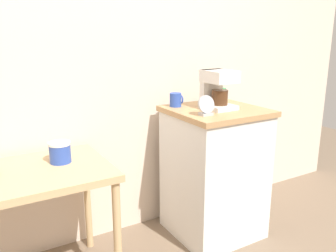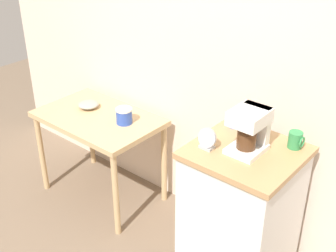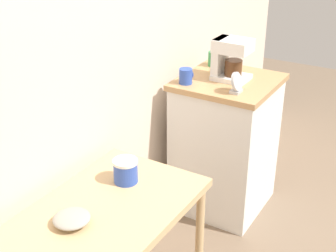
{
  "view_description": "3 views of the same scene",
  "coord_description": "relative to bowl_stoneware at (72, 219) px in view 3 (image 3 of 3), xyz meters",
  "views": [
    {
      "loc": [
        -0.86,
        -1.82,
        1.43
      ],
      "look_at": [
        0.18,
        -0.05,
        0.89
      ],
      "focal_mm": 37.47,
      "sensor_mm": 36.0,
      "label": 1
    },
    {
      "loc": [
        1.65,
        -1.9,
        2.25
      ],
      "look_at": [
        0.07,
        -0.02,
        0.93
      ],
      "focal_mm": 47.21,
      "sensor_mm": 36.0,
      "label": 2
    },
    {
      "loc": [
        -2.03,
        -1.1,
        1.98
      ],
      "look_at": [
        -0.2,
        -0.0,
        0.95
      ],
      "focal_mm": 50.93,
      "sensor_mm": 36.0,
      "label": 3
    }
  ],
  "objects": [
    {
      "name": "ground_plane",
      "position": [
        0.83,
        -0.09,
        -0.75
      ],
      "size": [
        8.0,
        8.0,
        0.0
      ],
      "primitive_type": "plane",
      "color": "#7A6651"
    },
    {
      "name": "back_wall",
      "position": [
        0.93,
        0.36,
        0.65
      ],
      "size": [
        4.4,
        0.1,
        2.8
      ],
      "primitive_type": "cube",
      "color": "beige",
      "rests_on": "ground_plane"
    },
    {
      "name": "wooden_table",
      "position": [
        0.16,
        -0.05,
        -0.12
      ],
      "size": [
        0.94,
        0.6,
        0.72
      ],
      "color": "tan",
      "rests_on": "ground_plane"
    },
    {
      "name": "kitchen_counter",
      "position": [
        1.45,
        -0.06,
        -0.29
      ],
      "size": [
        0.61,
        0.6,
        0.93
      ],
      "color": "white",
      "rests_on": "ground_plane"
    },
    {
      "name": "bowl_stoneware",
      "position": [
        0.0,
        0.0,
        0.0
      ],
      "size": [
        0.16,
        0.16,
        0.05
      ],
      "color": "#9E998C",
      "rests_on": "wooden_table"
    },
    {
      "name": "canister_enamel",
      "position": [
        0.39,
        0.0,
        0.03
      ],
      "size": [
        0.12,
        0.12,
        0.12
      ],
      "color": "#2D4CAD",
      "rests_on": "wooden_table"
    },
    {
      "name": "coffee_maker",
      "position": [
        1.45,
        -0.05,
        0.32
      ],
      "size": [
        0.18,
        0.22,
        0.26
      ],
      "color": "white",
      "rests_on": "kitchen_counter"
    },
    {
      "name": "mug_tall_green",
      "position": [
        1.64,
        0.14,
        0.23
      ],
      "size": [
        0.09,
        0.08,
        0.1
      ],
      "color": "#338C4C",
      "rests_on": "kitchen_counter"
    },
    {
      "name": "mug_blue",
      "position": [
        1.24,
        0.14,
        0.23
      ],
      "size": [
        0.09,
        0.08,
        0.1
      ],
      "color": "#2D4CAD",
      "rests_on": "kitchen_counter"
    },
    {
      "name": "table_clock",
      "position": [
        1.26,
        -0.19,
        0.23
      ],
      "size": [
        0.11,
        0.06,
        0.13
      ],
      "color": "#B2B5BA",
      "rests_on": "kitchen_counter"
    }
  ]
}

